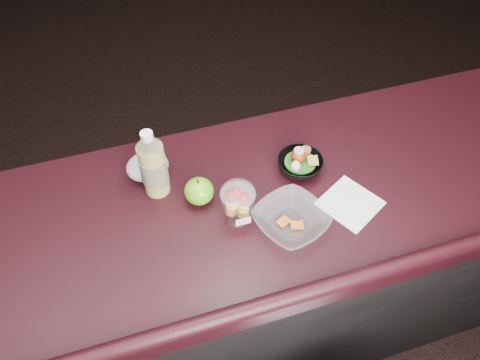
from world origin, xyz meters
name	(u,v)px	position (x,y,z in m)	size (l,w,h in m)	color
room_shell	(240,24)	(0.00, 0.00, 1.83)	(8.00, 8.00, 8.00)	black
counter	(217,286)	(0.00, 0.30, 0.51)	(4.06, 0.71, 1.02)	black
lemonade_bottle	(154,168)	(-0.14, 0.43, 1.12)	(0.08, 0.08, 0.25)	gold
fruit_cup	(238,203)	(0.07, 0.24, 1.10)	(0.10, 0.10, 0.15)	white
green_apple	(199,191)	(-0.02, 0.35, 1.06)	(0.09, 0.09, 0.09)	#359010
plastic_bag	(148,165)	(-0.15, 0.50, 1.06)	(0.14, 0.11, 0.10)	silver
snack_bowl	(300,163)	(0.32, 0.37, 1.05)	(0.18, 0.18, 0.08)	black
takeout_bowl	(291,220)	(0.21, 0.17, 1.05)	(0.27, 0.27, 0.05)	silver
paper_napkin	(350,203)	(0.42, 0.19, 1.02)	(0.16, 0.16, 0.00)	white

